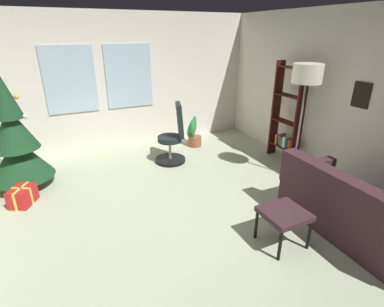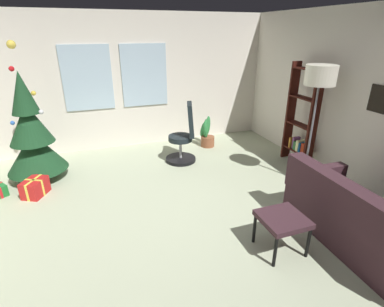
# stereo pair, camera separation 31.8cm
# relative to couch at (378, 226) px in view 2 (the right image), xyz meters

# --- Properties ---
(ground_plane) EXTENTS (5.40, 6.12, 0.10)m
(ground_plane) POSITION_rel_couch_xyz_m (-1.82, 1.09, -0.33)
(ground_plane) COLOR #ACB696
(wall_back_with_windows) EXTENTS (5.40, 0.12, 2.61)m
(wall_back_with_windows) POSITION_rel_couch_xyz_m (-1.84, 4.20, 1.03)
(wall_back_with_windows) COLOR silver
(wall_back_with_windows) RESTS_ON ground_plane
(wall_right_with_frames) EXTENTS (0.12, 6.12, 2.61)m
(wall_right_with_frames) POSITION_rel_couch_xyz_m (0.92, 1.09, 1.03)
(wall_right_with_frames) COLOR silver
(wall_right_with_frames) RESTS_ON ground_plane
(couch) EXTENTS (1.49, 1.84, 0.81)m
(couch) POSITION_rel_couch_xyz_m (0.00, 0.00, 0.00)
(couch) COLOR #3A2229
(couch) RESTS_ON ground_plane
(footstool) EXTENTS (0.47, 0.46, 0.43)m
(footstool) POSITION_rel_couch_xyz_m (-1.02, 0.33, 0.09)
(footstool) COLOR #3A2229
(footstool) RESTS_ON ground_plane
(holiday_tree) EXTENTS (0.91, 0.91, 2.14)m
(holiday_tree) POSITION_rel_couch_xyz_m (-3.72, 3.13, 0.45)
(holiday_tree) COLOR #4C331E
(holiday_tree) RESTS_ON ground_plane
(gift_box_red) EXTENTS (0.40, 0.44, 0.26)m
(gift_box_red) POSITION_rel_couch_xyz_m (-3.72, 2.54, -0.15)
(gift_box_red) COLOR red
(gift_box_red) RESTS_ON ground_plane
(office_chair) EXTENTS (0.58, 0.56, 1.10)m
(office_chair) POSITION_rel_couch_xyz_m (-1.26, 2.98, 0.14)
(office_chair) COLOR black
(office_chair) RESTS_ON ground_plane
(bookshelf) EXTENTS (0.18, 0.64, 1.78)m
(bookshelf) POSITION_rel_couch_xyz_m (0.66, 2.20, 0.51)
(bookshelf) COLOR #36120C
(bookshelf) RESTS_ON ground_plane
(floor_lamp) EXTENTS (0.43, 0.43, 1.83)m
(floor_lamp) POSITION_rel_couch_xyz_m (0.30, 1.54, 1.31)
(floor_lamp) COLOR slate
(floor_lamp) RESTS_ON ground_plane
(potted_plant) EXTENTS (0.35, 0.41, 0.61)m
(potted_plant) POSITION_rel_couch_xyz_m (-0.56, 3.55, -0.04)
(potted_plant) COLOR brown
(potted_plant) RESTS_ON ground_plane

